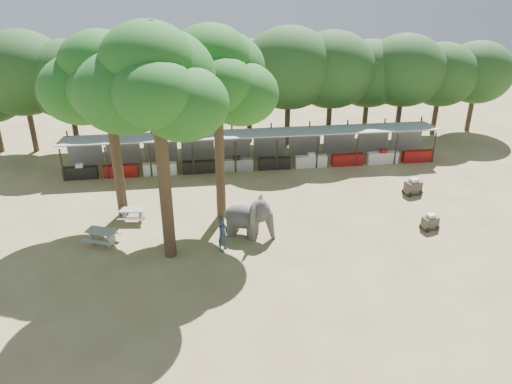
{
  "coord_description": "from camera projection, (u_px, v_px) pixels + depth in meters",
  "views": [
    {
      "loc": [
        -4.37,
        -21.02,
        14.67
      ],
      "look_at": [
        -1.0,
        5.0,
        2.0
      ],
      "focal_mm": 35.0,
      "sensor_mm": 36.0,
      "label": 1
    }
  ],
  "objects": [
    {
      "name": "yard_tree_left",
      "position": [
        105.0,
        82.0,
        27.45
      ],
      "size": [
        7.1,
        6.9,
        11.02
      ],
      "color": "#332316",
      "rests_on": "ground"
    },
    {
      "name": "handler",
      "position": [
        223.0,
        235.0,
        26.78
      ],
      "size": [
        0.79,
        0.83,
        1.92
      ],
      "primitive_type": "imported",
      "rotation": [
        0.0,
        0.0,
        0.9
      ],
      "color": "#26384C",
      "rests_on": "ground"
    },
    {
      "name": "yard_tree_center",
      "position": [
        153.0,
        83.0,
        22.9
      ],
      "size": [
        7.1,
        6.9,
        12.04
      ],
      "color": "#332316",
      "rests_on": "ground"
    },
    {
      "name": "cart_front",
      "position": [
        430.0,
        222.0,
        29.05
      ],
      "size": [
        1.12,
        0.87,
        0.97
      ],
      "rotation": [
        0.0,
        0.0,
        0.24
      ],
      "color": "#383028",
      "rests_on": "ground"
    },
    {
      "name": "vendor_stalls",
      "position": [
        254.0,
        150.0,
        37.5
      ],
      "size": [
        28.0,
        2.99,
        2.8
      ],
      "color": "#95989C",
      "rests_on": "ground"
    },
    {
      "name": "yard_tree_back",
      "position": [
        214.0,
        77.0,
        27.11
      ],
      "size": [
        7.1,
        6.9,
        11.36
      ],
      "color": "#332316",
      "rests_on": "ground"
    },
    {
      "name": "elephant",
      "position": [
        249.0,
        217.0,
        28.12
      ],
      "size": [
        3.14,
        2.49,
        2.35
      ],
      "rotation": [
        0.0,
        0.0,
        -0.43
      ],
      "color": "#403D3D",
      "rests_on": "ground"
    },
    {
      "name": "ground",
      "position": [
        288.0,
        268.0,
        25.66
      ],
      "size": [
        100.0,
        100.0,
        0.0
      ],
      "primitive_type": "plane",
      "color": "brown",
      "rests_on": "ground"
    },
    {
      "name": "cart_back",
      "position": [
        413.0,
        186.0,
        33.22
      ],
      "size": [
        1.31,
        1.02,
        1.14
      ],
      "rotation": [
        0.0,
        0.0,
        0.24
      ],
      "color": "#383028",
      "rests_on": "ground"
    },
    {
      "name": "backdrop_trees",
      "position": [
        246.0,
        77.0,
        40.23
      ],
      "size": [
        46.46,
        5.95,
        8.33
      ],
      "color": "#332316",
      "rests_on": "ground"
    },
    {
      "name": "picnic_table_far",
      "position": [
        132.0,
        213.0,
        29.95
      ],
      "size": [
        1.68,
        1.55,
        0.76
      ],
      "rotation": [
        0.0,
        0.0,
        -0.13
      ],
      "color": "gray",
      "rests_on": "ground"
    },
    {
      "name": "picnic_table_near",
      "position": [
        102.0,
        235.0,
        27.56
      ],
      "size": [
        2.11,
        2.03,
        0.83
      ],
      "rotation": [
        0.0,
        0.0,
        -0.4
      ],
      "color": "gray",
      "rests_on": "ground"
    }
  ]
}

